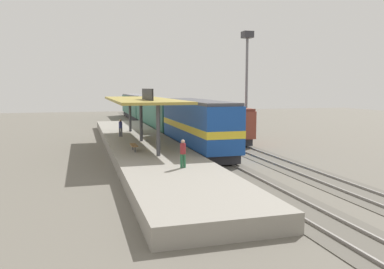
{
  "coord_description": "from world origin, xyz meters",
  "views": [
    {
      "loc": [
        -9.79,
        -34.82,
        5.7
      ],
      "look_at": [
        -1.38,
        -5.36,
        2.0
      ],
      "focal_mm": 36.58,
      "sensor_mm": 36.0,
      "label": 1
    }
  ],
  "objects_px": {
    "passenger_carriage_front": "(158,113)",
    "person_walking": "(183,152)",
    "freight_car": "(220,122)",
    "passenger_carriage_rear": "(136,106)",
    "locomotive": "(197,125)",
    "person_waiting": "(121,127)",
    "platform_bench": "(134,145)",
    "light_mast": "(247,62)"
  },
  "relations": [
    {
      "from": "passenger_carriage_front",
      "to": "person_walking",
      "type": "relative_size",
      "value": 11.7
    },
    {
      "from": "freight_car",
      "to": "passenger_carriage_rear",
      "type": "bearing_deg",
      "value": 98.15
    },
    {
      "from": "locomotive",
      "to": "person_waiting",
      "type": "bearing_deg",
      "value": 135.98
    },
    {
      "from": "platform_bench",
      "to": "locomotive",
      "type": "distance_m",
      "value": 6.94
    },
    {
      "from": "platform_bench",
      "to": "passenger_carriage_rear",
      "type": "distance_m",
      "value": 42.56
    },
    {
      "from": "platform_bench",
      "to": "locomotive",
      "type": "bearing_deg",
      "value": 29.02
    },
    {
      "from": "passenger_carriage_front",
      "to": "freight_car",
      "type": "relative_size",
      "value": 1.67
    },
    {
      "from": "platform_bench",
      "to": "freight_car",
      "type": "height_order",
      "value": "freight_car"
    },
    {
      "from": "person_walking",
      "to": "light_mast",
      "type": "bearing_deg",
      "value": 56.04
    },
    {
      "from": "freight_car",
      "to": "person_walking",
      "type": "height_order",
      "value": "freight_car"
    },
    {
      "from": "locomotive",
      "to": "platform_bench",
      "type": "bearing_deg",
      "value": -150.98
    },
    {
      "from": "person_waiting",
      "to": "locomotive",
      "type": "bearing_deg",
      "value": -44.02
    },
    {
      "from": "passenger_carriage_rear",
      "to": "person_waiting",
      "type": "xyz_separation_m",
      "value": [
        -6.07,
        -32.93,
        -0.46
      ]
    },
    {
      "from": "platform_bench",
      "to": "locomotive",
      "type": "relative_size",
      "value": 0.12
    },
    {
      "from": "locomotive",
      "to": "passenger_carriage_rear",
      "type": "height_order",
      "value": "locomotive"
    },
    {
      "from": "locomotive",
      "to": "person_waiting",
      "type": "height_order",
      "value": "locomotive"
    },
    {
      "from": "passenger_carriage_front",
      "to": "platform_bench",
      "type": "bearing_deg",
      "value": -105.71
    },
    {
      "from": "person_walking",
      "to": "person_waiting",
      "type": "bearing_deg",
      "value": 97.37
    },
    {
      "from": "passenger_carriage_front",
      "to": "person_walking",
      "type": "bearing_deg",
      "value": -98.0
    },
    {
      "from": "person_walking",
      "to": "passenger_carriage_front",
      "type": "bearing_deg",
      "value": 82.0
    },
    {
      "from": "light_mast",
      "to": "passenger_carriage_front",
      "type": "bearing_deg",
      "value": 125.74
    },
    {
      "from": "passenger_carriage_front",
      "to": "person_waiting",
      "type": "height_order",
      "value": "passenger_carriage_front"
    },
    {
      "from": "freight_car",
      "to": "person_walking",
      "type": "relative_size",
      "value": 7.02
    },
    {
      "from": "freight_car",
      "to": "person_waiting",
      "type": "distance_m",
      "value": 10.7
    },
    {
      "from": "person_waiting",
      "to": "freight_car",
      "type": "bearing_deg",
      "value": 4.34
    },
    {
      "from": "passenger_carriage_front",
      "to": "person_walking",
      "type": "xyz_separation_m",
      "value": [
        -3.98,
        -28.33,
        -0.46
      ]
    },
    {
      "from": "locomotive",
      "to": "freight_car",
      "type": "bearing_deg",
      "value": 55.45
    },
    {
      "from": "freight_car",
      "to": "platform_bench",
      "type": "bearing_deg",
      "value": -136.65
    },
    {
      "from": "locomotive",
      "to": "passenger_carriage_front",
      "type": "xyz_separation_m",
      "value": [
        0.0,
        18.0,
        -0.1
      ]
    },
    {
      "from": "person_waiting",
      "to": "passenger_carriage_rear",
      "type": "bearing_deg",
      "value": 79.55
    },
    {
      "from": "person_waiting",
      "to": "person_walking",
      "type": "relative_size",
      "value": 1.0
    },
    {
      "from": "locomotive",
      "to": "passenger_carriage_rear",
      "type": "bearing_deg",
      "value": 90.0
    },
    {
      "from": "platform_bench",
      "to": "person_walking",
      "type": "height_order",
      "value": "person_walking"
    },
    {
      "from": "passenger_carriage_rear",
      "to": "light_mast",
      "type": "relative_size",
      "value": 1.71
    },
    {
      "from": "platform_bench",
      "to": "person_walking",
      "type": "distance_m",
      "value": 7.31
    },
    {
      "from": "light_mast",
      "to": "person_waiting",
      "type": "distance_m",
      "value": 15.39
    },
    {
      "from": "passenger_carriage_front",
      "to": "person_walking",
      "type": "height_order",
      "value": "passenger_carriage_front"
    },
    {
      "from": "light_mast",
      "to": "person_walking",
      "type": "distance_m",
      "value": 22.08
    },
    {
      "from": "platform_bench",
      "to": "passenger_carriage_front",
      "type": "relative_size",
      "value": 0.08
    },
    {
      "from": "locomotive",
      "to": "person_walking",
      "type": "distance_m",
      "value": 11.08
    },
    {
      "from": "platform_bench",
      "to": "passenger_carriage_front",
      "type": "distance_m",
      "value": 22.18
    },
    {
      "from": "locomotive",
      "to": "person_waiting",
      "type": "distance_m",
      "value": 8.46
    }
  ]
}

